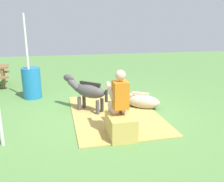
{
  "coord_description": "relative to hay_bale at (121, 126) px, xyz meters",
  "views": [
    {
      "loc": [
        -5.31,
        1.14,
        2.14
      ],
      "look_at": [
        0.18,
        -0.15,
        0.55
      ],
      "focal_mm": 38.17,
      "sensor_mm": 36.0,
      "label": 1
    }
  ],
  "objects": [
    {
      "name": "ground_plane",
      "position": [
        1.19,
        0.0,
        -0.22
      ],
      "size": [
        24.0,
        24.0,
        0.0
      ],
      "primitive_type": "plane",
      "color": "#568442"
    },
    {
      "name": "water_barrel",
      "position": [
        3.09,
        1.9,
        0.23
      ],
      "size": [
        0.54,
        0.54,
        0.91
      ],
      "primitive_type": "cylinder",
      "color": "#1E72B2",
      "rests_on": "ground"
    },
    {
      "name": "pony_lying",
      "position": [
        1.52,
        -0.92,
        -0.03
      ],
      "size": [
        0.98,
        1.26,
        0.42
      ],
      "color": "tan",
      "rests_on": "ground"
    },
    {
      "name": "hay_patch",
      "position": [
        1.25,
        -0.17,
        -0.21
      ],
      "size": [
        3.14,
        2.04,
        0.02
      ],
      "primitive_type": "cube",
      "color": "tan",
      "rests_on": "ground"
    },
    {
      "name": "hay_bale",
      "position": [
        0.0,
        0.0,
        0.0
      ],
      "size": [
        0.69,
        0.49,
        0.44
      ],
      "primitive_type": "cube",
      "color": "tan",
      "rests_on": "ground"
    },
    {
      "name": "tent_pole_right",
      "position": [
        2.91,
        1.93,
        0.99
      ],
      "size": [
        0.06,
        0.06,
        2.43
      ],
      "primitive_type": "cylinder",
      "color": "silver",
      "rests_on": "ground"
    },
    {
      "name": "pony_standing",
      "position": [
        1.58,
        0.44,
        0.32
      ],
      "size": [
        1.05,
        1.07,
        0.9
      ],
      "color": "#4C4747",
      "rests_on": "ground"
    },
    {
      "name": "person_seated",
      "position": [
        0.16,
        -0.0,
        0.5
      ],
      "size": [
        0.66,
        0.41,
        1.32
      ],
      "color": "#D8AD8C",
      "rests_on": "ground"
    }
  ]
}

